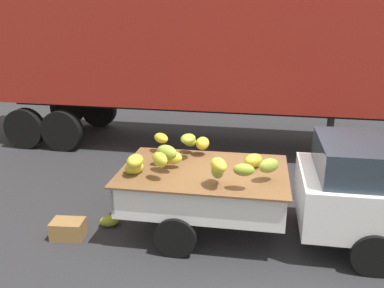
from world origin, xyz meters
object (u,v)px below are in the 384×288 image
(pickup_truck, at_px, (320,189))
(semi_trailer, at_px, (203,51))
(fallen_banana_bunch_near_tailgate, at_px, (110,221))
(produce_crate, at_px, (68,229))

(pickup_truck, bearing_deg, semi_trailer, 119.10)
(fallen_banana_bunch_near_tailgate, distance_m, produce_crate, 0.71)
(semi_trailer, bearing_deg, pickup_truck, -59.58)
(fallen_banana_bunch_near_tailgate, bearing_deg, pickup_truck, 4.10)
(semi_trailer, relative_size, fallen_banana_bunch_near_tailgate, 34.87)
(semi_trailer, bearing_deg, produce_crate, -104.30)
(pickup_truck, height_order, semi_trailer, semi_trailer)
(pickup_truck, relative_size, fallen_banana_bunch_near_tailgate, 13.94)
(pickup_truck, xyz_separation_m, fallen_banana_bunch_near_tailgate, (-3.46, -0.25, -0.79))
(pickup_truck, bearing_deg, fallen_banana_bunch_near_tailgate, -177.11)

